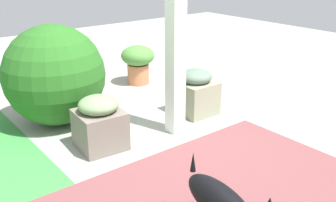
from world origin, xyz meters
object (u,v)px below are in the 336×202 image
at_px(stone_planter_mid, 100,123).
at_px(round_shrub, 54,75).
at_px(terracotta_pot_broad, 138,61).
at_px(stone_planter_nearest, 196,92).

relative_size(stone_planter_mid, round_shrub, 0.49).
xyz_separation_m(stone_planter_mid, round_shrub, (0.76, 0.06, 0.26)).
height_order(round_shrub, terracotta_pot_broad, round_shrub).
relative_size(stone_planter_nearest, round_shrub, 0.49).
bearing_deg(terracotta_pot_broad, stone_planter_mid, 135.11).
bearing_deg(round_shrub, stone_planter_mid, -175.57).
xyz_separation_m(stone_planter_nearest, terracotta_pot_broad, (1.21, -0.09, 0.07)).
bearing_deg(terracotta_pot_broad, round_shrub, 111.43).
bearing_deg(stone_planter_mid, terracotta_pot_broad, -44.89).
height_order(stone_planter_nearest, round_shrub, round_shrub).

